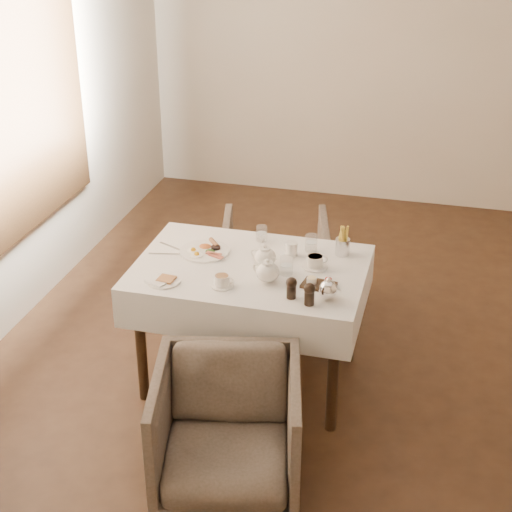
{
  "coord_description": "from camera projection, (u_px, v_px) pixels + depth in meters",
  "views": [
    {
      "loc": [
        0.42,
        -4.19,
        2.78
      ],
      "look_at": [
        -0.55,
        -0.47,
        0.82
      ],
      "focal_mm": 55.0,
      "sensor_mm": 36.0,
      "label": 1
    }
  ],
  "objects": [
    {
      "name": "cutlery_knife",
      "position": [
        164.0,
        254.0,
        4.48
      ],
      "size": [
        0.18,
        0.05,
        0.0
      ],
      "primitive_type": "cube",
      "rotation": [
        0.0,
        0.0,
        1.77
      ],
      "color": "silver",
      "rests_on": "table"
    },
    {
      "name": "fries_cup",
      "position": [
        343.0,
        242.0,
        4.44
      ],
      "size": [
        0.08,
        0.08,
        0.18
      ],
      "rotation": [
        0.0,
        0.0,
        -0.4
      ],
      "color": "silver",
      "rests_on": "table"
    },
    {
      "name": "breakfast_plate",
      "position": [
        205.0,
        250.0,
        4.5
      ],
      "size": [
        0.29,
        0.29,
        0.04
      ],
      "rotation": [
        0.0,
        0.0,
        0.24
      ],
      "color": "white",
      "rests_on": "table"
    },
    {
      "name": "teapot_front",
      "position": [
        268.0,
        270.0,
        4.16
      ],
      "size": [
        0.21,
        0.18,
        0.14
      ],
      "primitive_type": null,
      "rotation": [
        0.0,
        0.0,
        -0.34
      ],
      "color": "white",
      "rests_on": "table"
    },
    {
      "name": "teacup_near",
      "position": [
        222.0,
        281.0,
        4.13
      ],
      "size": [
        0.13,
        0.13,
        0.06
      ],
      "rotation": [
        0.0,
        0.0,
        0.01
      ],
      "color": "white",
      "rests_on": "table"
    },
    {
      "name": "pepper_mill_right",
      "position": [
        309.0,
        294.0,
        3.95
      ],
      "size": [
        0.06,
        0.06,
        0.12
      ],
      "primitive_type": null,
      "rotation": [
        0.0,
        0.0,
        -0.0
      ],
      "color": "black",
      "rests_on": "table"
    },
    {
      "name": "room",
      "position": [
        9.0,
        76.0,
        4.74
      ],
      "size": [
        5.0,
        5.0,
        5.0
      ],
      "color": "black",
      "rests_on": "ground"
    },
    {
      "name": "table",
      "position": [
        250.0,
        284.0,
        4.4
      ],
      "size": [
        1.28,
        0.88,
        0.75
      ],
      "color": "black",
      "rests_on": "ground"
    },
    {
      "name": "teapot_centre",
      "position": [
        265.0,
        256.0,
        4.31
      ],
      "size": [
        0.2,
        0.18,
        0.13
      ],
      "primitive_type": null,
      "rotation": [
        0.0,
        0.0,
        -0.34
      ],
      "color": "white",
      "rests_on": "table"
    },
    {
      "name": "side_plate",
      "position": [
        163.0,
        281.0,
        4.18
      ],
      "size": [
        0.19,
        0.17,
        0.02
      ],
      "rotation": [
        0.0,
        0.0,
        -0.31
      ],
      "color": "white",
      "rests_on": "table"
    },
    {
      "name": "silver_pot",
      "position": [
        328.0,
        288.0,
        4.0
      ],
      "size": [
        0.14,
        0.13,
        0.13
      ],
      "primitive_type": null,
      "rotation": [
        0.0,
        0.0,
        -0.38
      ],
      "color": "white",
      "rests_on": "table"
    },
    {
      "name": "cutlery_fork",
      "position": [
        171.0,
        246.0,
        4.56
      ],
      "size": [
        0.17,
        0.09,
        0.0
      ],
      "primitive_type": "cube",
      "rotation": [
        0.0,
        0.0,
        1.14
      ],
      "color": "silver",
      "rests_on": "table"
    },
    {
      "name": "glass_mid",
      "position": [
        286.0,
        266.0,
        4.24
      ],
      "size": [
        0.08,
        0.08,
        0.1
      ],
      "primitive_type": "cylinder",
      "rotation": [
        0.0,
        0.0,
        -0.09
      ],
      "color": "silver",
      "rests_on": "table"
    },
    {
      "name": "glass_right",
      "position": [
        311.0,
        243.0,
        4.5
      ],
      "size": [
        0.07,
        0.07,
        0.1
      ],
      "primitive_type": "cylinder",
      "rotation": [
        0.0,
        0.0,
        0.04
      ],
      "color": "silver",
      "rests_on": "table"
    },
    {
      "name": "armchair_near",
      "position": [
        227.0,
        429.0,
        3.77
      ],
      "size": [
        0.84,
        0.85,
        0.65
      ],
      "primitive_type": "imported",
      "rotation": [
        0.0,
        0.0,
        0.22
      ],
      "color": "#443C32",
      "rests_on": "ground"
    },
    {
      "name": "creamer",
      "position": [
        291.0,
        249.0,
        4.44
      ],
      "size": [
        0.09,
        0.09,
        0.08
      ],
      "primitive_type": "cylinder",
      "rotation": [
        0.0,
        0.0,
        0.4
      ],
      "color": "white",
      "rests_on": "table"
    },
    {
      "name": "teacup_far",
      "position": [
        315.0,
        262.0,
        4.32
      ],
      "size": [
        0.14,
        0.14,
        0.07
      ],
      "rotation": [
        0.0,
        0.0,
        0.42
      ],
      "color": "white",
      "rests_on": "table"
    },
    {
      "name": "armchair_far",
      "position": [
        275.0,
        265.0,
        5.28
      ],
      "size": [
        0.84,
        0.86,
        0.65
      ],
      "primitive_type": "imported",
      "rotation": [
        0.0,
        0.0,
        3.37
      ],
      "color": "#443C32",
      "rests_on": "ground"
    },
    {
      "name": "glass_left",
      "position": [
        262.0,
        233.0,
        4.62
      ],
      "size": [
        0.07,
        0.07,
        0.09
      ],
      "primitive_type": "cylinder",
      "rotation": [
        0.0,
        0.0,
        0.03
      ],
      "color": "silver",
      "rests_on": "table"
    },
    {
      "name": "pepper_mill_left",
      "position": [
        291.0,
        288.0,
        4.01
      ],
      "size": [
        0.07,
        0.07,
        0.12
      ],
      "primitive_type": null,
      "rotation": [
        0.0,
        0.0,
        0.29
      ],
      "color": "black",
      "rests_on": "table"
    },
    {
      "name": "condiment_board",
      "position": [
        318.0,
        284.0,
        4.14
      ],
      "size": [
        0.19,
        0.14,
        0.04
      ],
      "rotation": [
        0.0,
        0.0,
        -0.15
      ],
      "color": "black",
      "rests_on": "table"
    }
  ]
}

